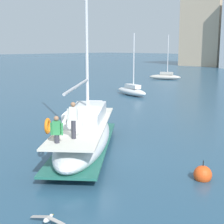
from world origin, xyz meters
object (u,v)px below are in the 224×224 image
moored_cutter_right (132,91)px  main_sailboat (85,134)px  mooring_buoy (203,175)px  moored_sloop_far (165,76)px  seagull (48,219)px

moored_cutter_right → main_sailboat: bearing=-55.4°
main_sailboat → mooring_buoy: bearing=7.1°
mooring_buoy → moored_sloop_far: bearing=127.9°
main_sailboat → moored_cutter_right: bearing=124.6°
main_sailboat → seagull: size_ratio=10.79×
main_sailboat → moored_cutter_right: 20.74m
moored_cutter_right → seagull: size_ratio=5.67×
moored_cutter_right → mooring_buoy: bearing=-41.9°
seagull → mooring_buoy: (1.50, 6.49, 0.02)m
main_sailboat → moored_sloop_far: (-19.87, 34.51, -0.36)m
moored_sloop_far → moored_cutter_right: moored_sloop_far is taller
moored_cutter_right → seagull: 28.18m
moored_cutter_right → mooring_buoy: size_ratio=6.88×
moored_sloop_far → moored_cutter_right: size_ratio=1.06×
moored_sloop_far → mooring_buoy: 42.70m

